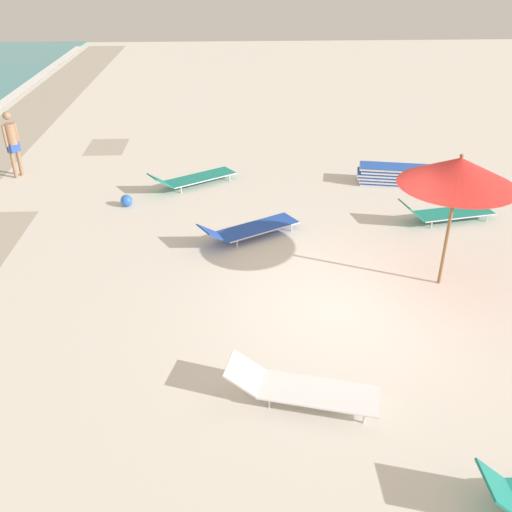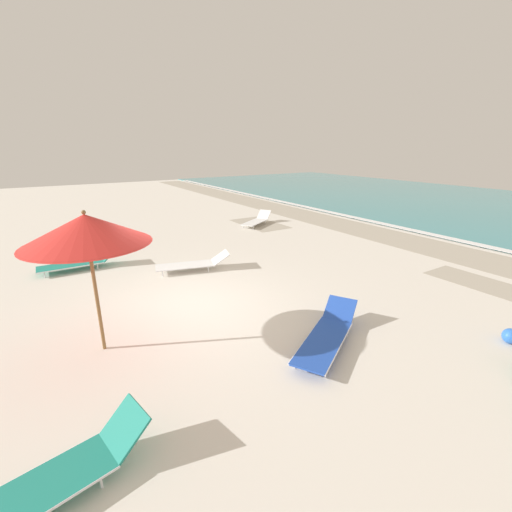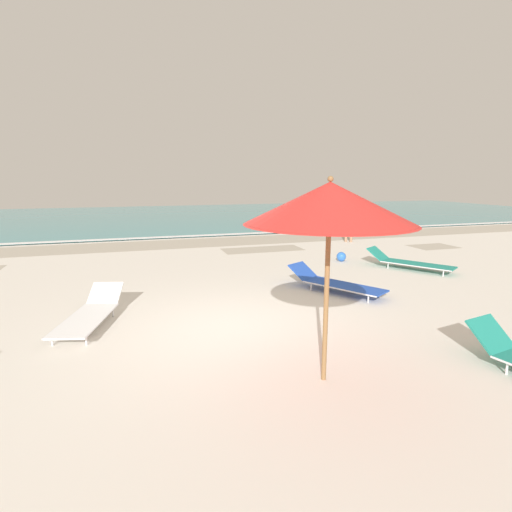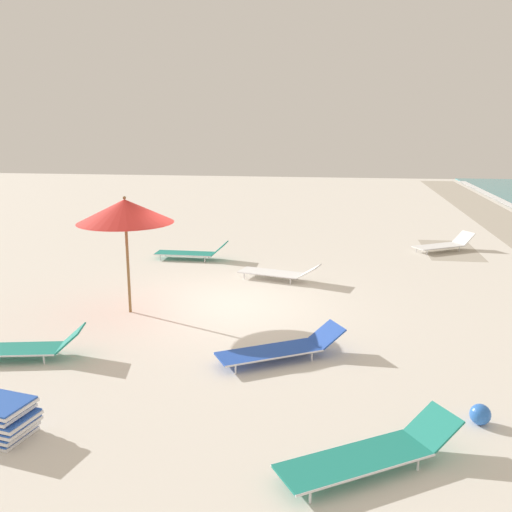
{
  "view_description": "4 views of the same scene",
  "coord_description": "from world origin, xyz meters",
  "px_view_note": "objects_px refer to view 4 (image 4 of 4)",
  "views": [
    {
      "loc": [
        -8.2,
        2.03,
        5.62
      ],
      "look_at": [
        0.09,
        1.64,
        1.01
      ],
      "focal_mm": 40.0,
      "sensor_mm": 36.0,
      "label": 1
    },
    {
      "loc": [
        6.7,
        -2.38,
        3.48
      ],
      "look_at": [
        0.26,
        1.71,
        1.02
      ],
      "focal_mm": 24.0,
      "sensor_mm": 36.0,
      "label": 2
    },
    {
      "loc": [
        -1.49,
        -5.98,
        2.49
      ],
      "look_at": [
        0.77,
        1.19,
        1.02
      ],
      "focal_mm": 28.0,
      "sensor_mm": 36.0,
      "label": 3
    },
    {
      "loc": [
        11.92,
        2.51,
        4.03
      ],
      "look_at": [
        -0.14,
        0.81,
        1.13
      ],
      "focal_mm": 40.0,
      "sensor_mm": 36.0,
      "label": 4
    }
  ],
  "objects_px": {
    "sun_lounger_near_water_left": "(371,453)",
    "sun_lounger_mid_beach_solo": "(281,348)",
    "sun_lounger_beside_umbrella": "(279,272)",
    "beach_ball": "(480,414)",
    "sun_lounger_mid_beach_pair_a": "(192,252)",
    "beach_umbrella": "(125,211)",
    "sun_lounger_near_water_right": "(444,244)",
    "sun_lounger_under_umbrella": "(21,347)"
  },
  "relations": [
    {
      "from": "sun_lounger_near_water_left",
      "to": "sun_lounger_mid_beach_solo",
      "type": "distance_m",
      "value": 3.32
    },
    {
      "from": "sun_lounger_beside_umbrella",
      "to": "beach_ball",
      "type": "relative_size",
      "value": 7.71
    },
    {
      "from": "sun_lounger_beside_umbrella",
      "to": "sun_lounger_mid_beach_pair_a",
      "type": "height_order",
      "value": "sun_lounger_mid_beach_pair_a"
    },
    {
      "from": "beach_umbrella",
      "to": "beach_ball",
      "type": "height_order",
      "value": "beach_umbrella"
    },
    {
      "from": "beach_umbrella",
      "to": "sun_lounger_beside_umbrella",
      "type": "xyz_separation_m",
      "value": [
        -2.96,
        2.93,
        -1.99
      ]
    },
    {
      "from": "sun_lounger_near_water_left",
      "to": "sun_lounger_mid_beach_solo",
      "type": "height_order",
      "value": "sun_lounger_near_water_left"
    },
    {
      "from": "beach_umbrella",
      "to": "sun_lounger_beside_umbrella",
      "type": "height_order",
      "value": "beach_umbrella"
    },
    {
      "from": "sun_lounger_near_water_right",
      "to": "sun_lounger_mid_beach_pair_a",
      "type": "relative_size",
      "value": 0.95
    },
    {
      "from": "sun_lounger_beside_umbrella",
      "to": "sun_lounger_mid_beach_solo",
      "type": "distance_m",
      "value": 5.04
    },
    {
      "from": "sun_lounger_under_umbrella",
      "to": "sun_lounger_near_water_right",
      "type": "bearing_deg",
      "value": 126.69
    },
    {
      "from": "sun_lounger_under_umbrella",
      "to": "sun_lounger_near_water_right",
      "type": "xyz_separation_m",
      "value": [
        -9.72,
        8.77,
        0.0
      ]
    },
    {
      "from": "sun_lounger_under_umbrella",
      "to": "beach_ball",
      "type": "xyz_separation_m",
      "value": [
        1.18,
        7.37,
        -0.07
      ]
    },
    {
      "from": "sun_lounger_under_umbrella",
      "to": "sun_lounger_near_water_right",
      "type": "distance_m",
      "value": 13.09
    },
    {
      "from": "sun_lounger_mid_beach_pair_a",
      "to": "sun_lounger_beside_umbrella",
      "type": "bearing_deg",
      "value": 56.66
    },
    {
      "from": "beach_umbrella",
      "to": "sun_lounger_beside_umbrella",
      "type": "relative_size",
      "value": 1.14
    },
    {
      "from": "sun_lounger_beside_umbrella",
      "to": "sun_lounger_near_water_right",
      "type": "height_order",
      "value": "sun_lounger_near_water_right"
    },
    {
      "from": "sun_lounger_beside_umbrella",
      "to": "sun_lounger_mid_beach_pair_a",
      "type": "relative_size",
      "value": 1.02
    },
    {
      "from": "beach_umbrella",
      "to": "sun_lounger_under_umbrella",
      "type": "xyz_separation_m",
      "value": [
        2.65,
        -1.0,
        -1.98
      ]
    },
    {
      "from": "beach_ball",
      "to": "beach_umbrella",
      "type": "bearing_deg",
      "value": -121.02
    },
    {
      "from": "sun_lounger_mid_beach_pair_a",
      "to": "beach_ball",
      "type": "bearing_deg",
      "value": 36.46
    },
    {
      "from": "sun_lounger_near_water_right",
      "to": "beach_ball",
      "type": "bearing_deg",
      "value": -38.4
    },
    {
      "from": "sun_lounger_near_water_left",
      "to": "sun_lounger_mid_beach_pair_a",
      "type": "xyz_separation_m",
      "value": [
        -9.94,
        -4.69,
        0.01
      ]
    },
    {
      "from": "beach_umbrella",
      "to": "sun_lounger_mid_beach_solo",
      "type": "xyz_separation_m",
      "value": [
        2.05,
        3.47,
        -1.99
      ]
    },
    {
      "from": "sun_lounger_under_umbrella",
      "to": "sun_lounger_mid_beach_pair_a",
      "type": "height_order",
      "value": "sun_lounger_mid_beach_pair_a"
    },
    {
      "from": "sun_lounger_mid_beach_pair_a",
      "to": "beach_ball",
      "type": "xyz_separation_m",
      "value": [
        8.69,
        6.23,
        -0.07
      ]
    },
    {
      "from": "sun_lounger_under_umbrella",
      "to": "sun_lounger_mid_beach_solo",
      "type": "height_order",
      "value": "sun_lounger_under_umbrella"
    },
    {
      "from": "sun_lounger_under_umbrella",
      "to": "sun_lounger_mid_beach_solo",
      "type": "xyz_separation_m",
      "value": [
        -0.6,
        4.48,
        -0.01
      ]
    },
    {
      "from": "sun_lounger_mid_beach_pair_a",
      "to": "beach_ball",
      "type": "distance_m",
      "value": 10.69
    },
    {
      "from": "sun_lounger_near_water_left",
      "to": "sun_lounger_mid_beach_solo",
      "type": "bearing_deg",
      "value": 171.92
    },
    {
      "from": "sun_lounger_mid_beach_solo",
      "to": "beach_ball",
      "type": "bearing_deg",
      "value": 28.46
    },
    {
      "from": "sun_lounger_under_umbrella",
      "to": "sun_lounger_beside_umbrella",
      "type": "bearing_deg",
      "value": 133.71
    },
    {
      "from": "sun_lounger_mid_beach_solo",
      "to": "sun_lounger_mid_beach_pair_a",
      "type": "relative_size",
      "value": 1.04
    },
    {
      "from": "sun_lounger_mid_beach_solo",
      "to": "sun_lounger_mid_beach_pair_a",
      "type": "bearing_deg",
      "value": 175.86
    },
    {
      "from": "beach_umbrella",
      "to": "sun_lounger_mid_beach_pair_a",
      "type": "relative_size",
      "value": 1.16
    },
    {
      "from": "sun_lounger_near_water_right",
      "to": "sun_lounger_mid_beach_pair_a",
      "type": "height_order",
      "value": "sun_lounger_mid_beach_pair_a"
    },
    {
      "from": "sun_lounger_beside_umbrella",
      "to": "sun_lounger_near_water_left",
      "type": "distance_m",
      "value": 8.26
    },
    {
      "from": "sun_lounger_beside_umbrella",
      "to": "sun_lounger_near_water_left",
      "type": "xyz_separation_m",
      "value": [
        8.04,
        1.9,
        -0.0
      ]
    },
    {
      "from": "sun_lounger_near_water_left",
      "to": "sun_lounger_mid_beach_solo",
      "type": "relative_size",
      "value": 1.02
    },
    {
      "from": "beach_umbrella",
      "to": "sun_lounger_under_umbrella",
      "type": "relative_size",
      "value": 1.11
    },
    {
      "from": "sun_lounger_mid_beach_pair_a",
      "to": "beach_umbrella",
      "type": "bearing_deg",
      "value": -0.8
    },
    {
      "from": "sun_lounger_near_water_left",
      "to": "beach_ball",
      "type": "bearing_deg",
      "value": 96.97
    },
    {
      "from": "sun_lounger_beside_umbrella",
      "to": "sun_lounger_mid_beach_solo",
      "type": "xyz_separation_m",
      "value": [
        5.01,
        0.54,
        -0.0
      ]
    }
  ]
}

